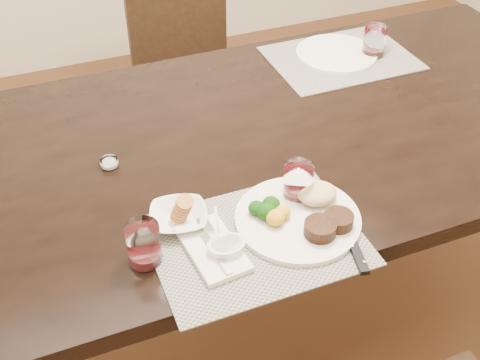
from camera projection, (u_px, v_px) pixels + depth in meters
name	position (u px, v px, depth m)	size (l,w,h in m)	color
ground_plane	(276.00, 300.00, 2.15)	(4.50, 4.50, 0.00)	#482C17
dining_table	(284.00, 151.00, 1.72)	(2.00, 1.00, 0.75)	black
chair_far	(187.00, 57.00, 2.50)	(0.42, 0.42, 0.90)	black
placemat_near	(256.00, 241.00, 1.33)	(0.46, 0.34, 0.00)	gray
placemat_far	(341.00, 58.00, 1.98)	(0.46, 0.34, 0.00)	gray
dinner_plate	(304.00, 215.00, 1.37)	(0.29, 0.29, 0.05)	silver
napkin_fork	(213.00, 248.00, 1.30)	(0.12, 0.20, 0.02)	silver
steak_knife	(351.00, 248.00, 1.31)	(0.05, 0.24, 0.01)	silver
cracker_bowl	(179.00, 217.00, 1.36)	(0.16, 0.16, 0.06)	silver
sauce_ramekin	(226.00, 248.00, 1.29)	(0.08, 0.12, 0.07)	silver
wine_glass_near	(298.00, 184.00, 1.41)	(0.07, 0.07, 0.10)	white
far_plate	(336.00, 54.00, 1.98)	(0.27, 0.27, 0.01)	silver
wine_glass_far	(374.00, 42.00, 1.96)	(0.07, 0.07, 0.10)	white
wine_glass_side	(144.00, 246.00, 1.26)	(0.07, 0.07, 0.10)	white
salt_cellar	(109.00, 163.00, 1.53)	(0.05, 0.05, 0.02)	white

